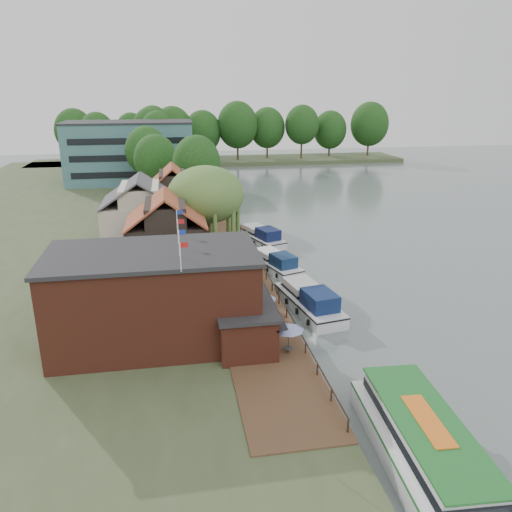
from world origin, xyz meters
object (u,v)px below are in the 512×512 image
cottage_c (173,196)px  cruiser_0 (309,297)px  umbrella_1 (260,312)px  tour_boat (431,454)px  umbrella_2 (263,306)px  cottage_a (167,234)px  swan (385,410)px  willow (206,212)px  hotel_block (130,152)px  cruiser_1 (275,260)px  pub (182,295)px  cruiser_2 (261,234)px  umbrella_4 (248,277)px  umbrella_3 (248,292)px  cottage_b (141,213)px  umbrella_0 (288,338)px

cottage_c → cruiser_0: bearing=-67.9°
umbrella_1 → tour_boat: (5.85, -17.00, -0.67)m
umbrella_2 → cruiser_0: (4.91, 3.22, -0.96)m
cruiser_0 → tour_boat: tour_boat is taller
cottage_a → swan: (13.17, -25.33, -5.03)m
willow → cruiser_0: (8.12, -14.68, -4.89)m
cottage_a → willow: 6.80m
hotel_block → cruiser_1: (18.81, -54.44, -6.01)m
willow → swan: bearing=-74.0°
pub → cruiser_2: size_ratio=2.00×
willow → umbrella_2: 18.60m
cottage_a → tour_boat: 33.88m
cottage_c → umbrella_1: cottage_c is taller
cottage_a → swan: bearing=-62.5°
umbrella_2 → umbrella_4: same height
umbrella_3 → pub: bearing=-138.3°
cottage_b → willow: 9.07m
hotel_block → cruiser_2: hotel_block is taller
umbrella_1 → swan: (5.98, -11.27, -2.07)m
umbrella_3 → cottage_c: bearing=101.7°
umbrella_4 → swan: size_ratio=5.51×
cottage_a → tour_boat: size_ratio=0.58×
hotel_block → cruiser_2: (19.07, -44.07, -5.94)m
cruiser_2 → cottage_b: bearing=167.7°
cottage_c → pub: bearing=-90.0°
cottage_a → umbrella_4: bearing=-38.2°
umbrella_1 → umbrella_3: bearing=93.0°
willow → cruiser_0: 17.47m
willow → tour_boat: willow is taller
cottage_c → swan: 46.24m
cottage_a → swan: cottage_a is taller
pub → hotel_block: 71.49m
cruiser_2 → pub: bearing=-132.0°
willow → umbrella_2: bearing=-79.8°
umbrella_3 → cottage_b: bearing=116.8°
cottage_b → umbrella_4: cottage_b is taller
swan → cottage_a: bearing=117.5°
cottage_a → umbrella_0: cottage_a is taller
cruiser_2 → umbrella_1: bearing=-120.2°
cruiser_0 → cruiser_2: bearing=81.6°
cottage_c → cruiser_1: size_ratio=0.89×
umbrella_1 → swan: 12.93m
umbrella_1 → umbrella_4: same height
hotel_block → umbrella_2: size_ratio=10.69×
umbrella_2 → cruiser_1: bearing=74.2°
cottage_b → willow: willow is taller
umbrella_0 → umbrella_3: 9.16m
cottage_a → cruiser_1: cottage_a is taller
cottage_c → umbrella_0: cottage_c is taller
cruiser_0 → tour_boat: bearing=-98.7°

